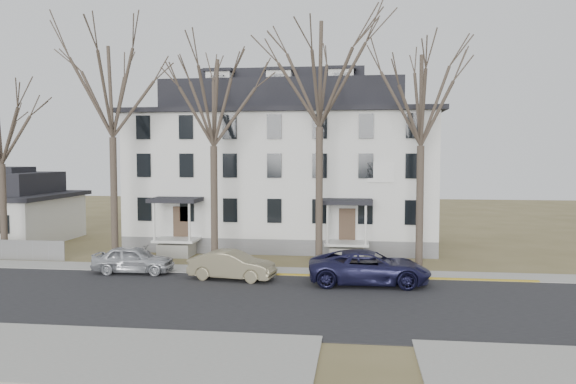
# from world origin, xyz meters

# --- Properties ---
(ground) EXTENTS (120.00, 120.00, 0.00)m
(ground) POSITION_xyz_m (0.00, 0.00, 0.00)
(ground) COLOR olive
(ground) RESTS_ON ground
(main_road) EXTENTS (120.00, 10.00, 0.04)m
(main_road) POSITION_xyz_m (0.00, 2.00, 0.00)
(main_road) COLOR #27272A
(main_road) RESTS_ON ground
(far_sidewalk) EXTENTS (120.00, 2.00, 0.08)m
(far_sidewalk) POSITION_xyz_m (0.00, 8.00, 0.00)
(far_sidewalk) COLOR #A09F97
(far_sidewalk) RESTS_ON ground
(near_sidewalk_left) EXTENTS (20.00, 5.00, 0.08)m
(near_sidewalk_left) POSITION_xyz_m (-8.00, -5.00, 0.00)
(near_sidewalk_left) COLOR #A09F97
(near_sidewalk_left) RESTS_ON ground
(yellow_curb) EXTENTS (14.00, 0.25, 0.06)m
(yellow_curb) POSITION_xyz_m (5.00, 7.10, 0.00)
(yellow_curb) COLOR gold
(yellow_curb) RESTS_ON ground
(boarding_house) EXTENTS (20.80, 12.36, 12.05)m
(boarding_house) POSITION_xyz_m (-2.00, 17.95, 5.38)
(boarding_house) COLOR slate
(boarding_house) RESTS_ON ground
(small_house) EXTENTS (8.70, 8.70, 5.00)m
(small_house) POSITION_xyz_m (-22.00, 16.00, 2.25)
(small_house) COLOR silver
(small_house) RESTS_ON ground
(tree_far_left) EXTENTS (8.40, 8.40, 13.72)m
(tree_far_left) POSITION_xyz_m (-11.00, 9.80, 10.34)
(tree_far_left) COLOR #473B31
(tree_far_left) RESTS_ON ground
(tree_mid_left) EXTENTS (7.80, 7.80, 12.74)m
(tree_mid_left) POSITION_xyz_m (-5.00, 9.80, 9.60)
(tree_mid_left) COLOR #473B31
(tree_mid_left) RESTS_ON ground
(tree_center) EXTENTS (9.00, 9.00, 14.70)m
(tree_center) POSITION_xyz_m (1.00, 9.80, 11.08)
(tree_center) COLOR #473B31
(tree_center) RESTS_ON ground
(tree_mid_right) EXTENTS (7.80, 7.80, 12.74)m
(tree_mid_right) POSITION_xyz_m (6.50, 9.80, 9.60)
(tree_mid_right) COLOR #473B31
(tree_mid_right) RESTS_ON ground
(tree_bungalow) EXTENTS (6.60, 6.60, 10.78)m
(tree_bungalow) POSITION_xyz_m (-18.00, 9.80, 8.12)
(tree_bungalow) COLOR #473B31
(tree_bungalow) RESTS_ON ground
(car_silver) EXTENTS (4.30, 1.90, 1.44)m
(car_silver) POSITION_xyz_m (-8.57, 6.70, 0.72)
(car_silver) COLOR #BABCC1
(car_silver) RESTS_ON ground
(car_tan) EXTENTS (4.48, 2.09, 1.42)m
(car_tan) POSITION_xyz_m (-3.07, 5.87, 0.71)
(car_tan) COLOR #7D7457
(car_tan) RESTS_ON ground
(car_navy) EXTENTS (5.92, 2.89, 1.62)m
(car_navy) POSITION_xyz_m (3.72, 5.71, 0.81)
(car_navy) COLOR #19193B
(car_navy) RESTS_ON ground
(bicycle_left) EXTENTS (1.63, 1.01, 0.81)m
(bicycle_left) POSITION_xyz_m (-9.84, 10.81, 0.41)
(bicycle_left) COLOR black
(bicycle_left) RESTS_ON ground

